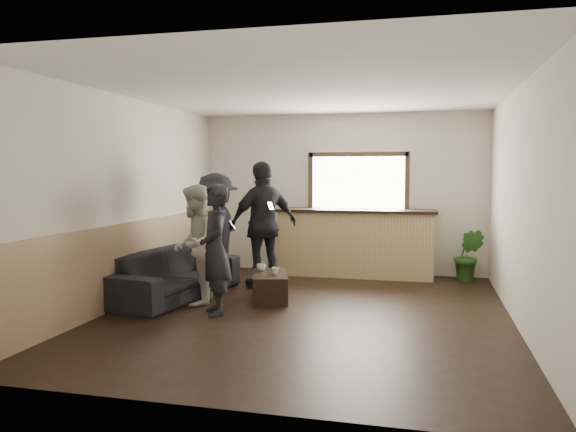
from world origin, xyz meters
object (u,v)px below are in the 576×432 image
(bar_counter, at_px, (356,239))
(coffee_table, at_px, (270,287))
(person_c, at_px, (216,233))
(cup_b, at_px, (275,271))
(potted_plant, at_px, (469,255))
(person_d, at_px, (264,225))
(cup_a, at_px, (261,267))
(sofa, at_px, (174,274))
(person_a, at_px, (215,250))
(person_b, at_px, (195,245))

(bar_counter, relative_size, coffee_table, 3.21)
(person_c, bearing_deg, cup_b, 60.75)
(potted_plant, relative_size, person_d, 0.44)
(person_d, bearing_deg, coffee_table, 66.24)
(cup_a, relative_size, person_d, 0.06)
(sofa, height_order, cup_b, sofa)
(bar_counter, distance_m, potted_plant, 1.86)
(cup_b, xyz_separation_m, person_a, (-0.56, -0.83, 0.39))
(sofa, xyz_separation_m, cup_b, (1.46, 0.10, 0.08))
(bar_counter, bearing_deg, person_c, -135.47)
(cup_b, relative_size, person_a, 0.07)
(person_b, distance_m, person_c, 0.77)
(person_c, height_order, person_d, person_d)
(person_a, distance_m, person_b, 0.63)
(bar_counter, bearing_deg, cup_b, -110.92)
(coffee_table, relative_size, person_c, 0.48)
(coffee_table, relative_size, person_b, 0.52)
(coffee_table, bearing_deg, person_c, 161.28)
(coffee_table, xyz_separation_m, potted_plant, (2.79, 2.09, 0.24))
(cup_a, xyz_separation_m, person_b, (-0.74, -0.63, 0.38))
(person_c, distance_m, person_d, 0.79)
(potted_plant, bearing_deg, person_c, -154.37)
(bar_counter, distance_m, sofa, 3.26)
(person_b, bearing_deg, person_c, 165.80)
(cup_a, bearing_deg, person_a, -104.65)
(bar_counter, relative_size, person_d, 1.39)
(sofa, height_order, person_a, person_a)
(bar_counter, xyz_separation_m, person_d, (-1.27, -1.30, 0.33))
(coffee_table, height_order, person_b, person_b)
(cup_a, height_order, potted_plant, potted_plant)
(cup_a, bearing_deg, person_b, -139.43)
(cup_b, height_order, person_b, person_b)
(coffee_table, bearing_deg, sofa, -173.28)
(bar_counter, xyz_separation_m, cup_b, (-0.84, -2.19, -0.22))
(coffee_table, relative_size, potted_plant, 0.98)
(bar_counter, height_order, cup_a, bar_counter)
(bar_counter, distance_m, cup_b, 2.36)
(person_c, bearing_deg, person_b, -9.06)
(bar_counter, xyz_separation_m, potted_plant, (1.85, -0.05, -0.21))
(cup_a, relative_size, cup_b, 1.18)
(bar_counter, xyz_separation_m, person_c, (-1.85, -1.82, 0.25))
(cup_b, xyz_separation_m, potted_plant, (2.69, 2.15, 0.00))
(potted_plant, bearing_deg, coffee_table, -143.19)
(cup_a, bearing_deg, cup_b, -40.39)
(person_b, relative_size, person_c, 0.91)
(bar_counter, height_order, sofa, bar_counter)
(cup_a, xyz_separation_m, potted_plant, (2.96, 1.91, 0.00))
(coffee_table, xyz_separation_m, cup_b, (0.10, -0.06, 0.24))
(cup_a, xyz_separation_m, person_a, (-0.28, -1.07, 0.39))
(person_c, bearing_deg, cup_a, 70.35)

